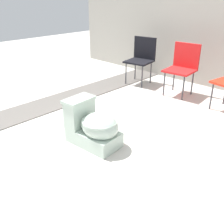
{
  "coord_description": "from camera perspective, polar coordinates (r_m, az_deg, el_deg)",
  "views": [
    {
      "loc": [
        2.16,
        -1.58,
        1.59
      ],
      "look_at": [
        0.21,
        0.42,
        0.3
      ],
      "focal_mm": 42.0,
      "sensor_mm": 36.0,
      "label": 1
    }
  ],
  "objects": [
    {
      "name": "folding_chair_left",
      "position": [
        4.98,
        6.51,
        12.12
      ],
      "size": [
        0.51,
        0.51,
        0.83
      ],
      "rotation": [
        0.0,
        0.0,
        -1.41
      ],
      "color": "black",
      "rests_on": "ground"
    },
    {
      "name": "folding_chair_middle",
      "position": [
        4.51,
        15.21,
        10.07
      ],
      "size": [
        0.47,
        0.47,
        0.83
      ],
      "rotation": [
        0.0,
        0.0,
        -1.49
      ],
      "color": "red",
      "rests_on": "ground"
    },
    {
      "name": "ground_plane",
      "position": [
        3.12,
        -8.29,
        -6.21
      ],
      "size": [
        14.0,
        14.0,
        0.0
      ],
      "primitive_type": "plane",
      "color": "beige"
    },
    {
      "name": "toilet",
      "position": [
        2.93,
        -4.04,
        -3.2
      ],
      "size": [
        0.66,
        0.42,
        0.52
      ],
      "rotation": [
        0.0,
        0.0,
        0.08
      ],
      "color": "#B2C6B7",
      "rests_on": "ground"
    },
    {
      "name": "gravel_strip",
      "position": [
        4.21,
        -12.52,
        2.05
      ],
      "size": [
        0.56,
        8.0,
        0.01
      ],
      "primitive_type": "cube",
      "color": "#605B56",
      "rests_on": "ground"
    }
  ]
}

